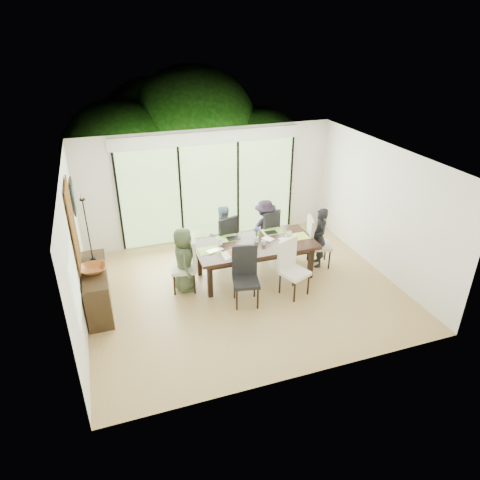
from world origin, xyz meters
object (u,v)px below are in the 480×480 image
object	(u,v)px
chair_near_right	(295,269)
cup_b	(264,242)
chair_right_end	(320,242)
chair_near_left	(246,278)
sideboard	(97,289)
chair_far_left	(222,238)
person_right_end	(319,238)
table_top	(255,245)
person_left_end	(184,260)
vase	(256,239)
cup_c	(289,234)
bowl	(93,269)
chair_far_right	(264,232)
cup_a	(220,243)
person_far_left	(222,234)
chair_left_end	(183,264)
person_far_right	(265,228)
laptop	(216,252)

from	to	relation	value
chair_near_right	cup_b	world-z (taller)	chair_near_right
chair_right_end	chair_near_left	xyz separation A→B (m)	(-2.00, -0.87, 0.00)
sideboard	chair_far_left	bearing A→B (deg)	20.02
person_right_end	sideboard	bearing A→B (deg)	-75.04
chair_near_left	cup_b	bearing A→B (deg)	61.46
table_top	chair_near_right	world-z (taller)	chair_near_right
table_top	person_left_end	world-z (taller)	person_left_end
vase	cup_c	xyz separation A→B (m)	(0.75, 0.05, -0.01)
chair_near_left	bowl	distance (m)	2.74
vase	cup_c	size ratio (longest dim) A/B	0.97
chair_far_right	sideboard	size ratio (longest dim) A/B	0.75
cup_a	sideboard	bearing A→B (deg)	-173.44
person_left_end	person_far_left	distance (m)	1.32
table_top	chair_far_right	world-z (taller)	chair_far_right
cup_c	bowl	distance (m)	3.96
chair_far_left	chair_near_right	xyz separation A→B (m)	(0.95, -1.72, 0.00)
chair_left_end	person_far_left	bearing A→B (deg)	138.62
chair_near_left	bowl	bearing A→B (deg)	178.02
table_top	chair_left_end	xyz separation A→B (m)	(-1.50, 0.00, -0.18)
chair_far_left	chair_far_right	xyz separation A→B (m)	(1.00, 0.00, 0.00)
cup_c	sideboard	xyz separation A→B (m)	(-3.94, -0.23, -0.40)
person_far_right	laptop	world-z (taller)	person_far_right
cup_a	cup_c	world-z (taller)	same
person_left_end	bowl	bearing A→B (deg)	106.90
cup_a	cup_c	xyz separation A→B (m)	(1.50, -0.05, 0.00)
chair_far_left	cup_b	size ratio (longest dim) A/B	11.00
cup_c	sideboard	distance (m)	3.97
chair_right_end	cup_a	distance (m)	2.22
person_left_end	person_right_end	xyz separation A→B (m)	(2.96, 0.00, 0.00)
chair_near_left	person_far_right	world-z (taller)	person_far_right
chair_left_end	sideboard	xyz separation A→B (m)	(-1.64, -0.13, -0.14)
table_top	person_far_right	size ratio (longest dim) A/B	1.86
cup_c	chair_near_left	bearing A→B (deg)	-143.27
cup_b	chair_near_right	bearing A→B (deg)	-65.56
chair_far_right	person_far_left	bearing A→B (deg)	-20.48
chair_far_left	cup_b	world-z (taller)	chair_far_left
chair_far_right	chair_near_left	size ratio (longest dim) A/B	1.00
person_right_end	vase	world-z (taller)	person_right_end
chair_left_end	chair_far_right	xyz separation A→B (m)	(2.05, 0.85, 0.00)
chair_left_end	person_far_right	distance (m)	2.21
person_far_right	vase	bearing A→B (deg)	54.25
person_left_end	person_far_right	bearing A→B (deg)	-58.76
chair_far_right	person_right_end	distance (m)	1.26
chair_near_right	bowl	bearing A→B (deg)	148.14
person_right_end	person_far_right	xyz separation A→B (m)	(-0.93, 0.83, 0.00)
person_right_end	person_far_left	world-z (taller)	same
vase	person_far_left	bearing A→B (deg)	122.66
chair_near_left	person_right_end	distance (m)	2.16
chair_right_end	laptop	world-z (taller)	chair_right_end
table_top	cup_b	size ratio (longest dim) A/B	24.00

